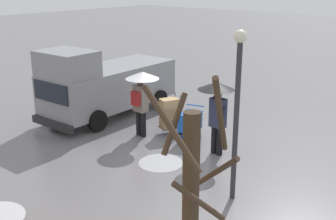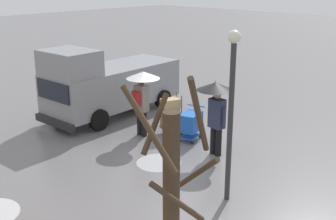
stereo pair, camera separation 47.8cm
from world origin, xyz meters
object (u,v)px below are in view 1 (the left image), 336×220
(shopping_cart_vendor, at_px, (190,122))
(street_lamp, at_px, (237,99))
(pedestrian_pink_side, at_px, (141,89))
(hand_dolly_boxes, at_px, (170,114))
(pedestrian_black_side, at_px, (217,101))
(bare_tree_near, at_px, (191,208))
(cargo_van_parked_right, at_px, (105,84))

(shopping_cart_vendor, relative_size, street_lamp, 0.26)
(pedestrian_pink_side, bearing_deg, hand_dolly_boxes, -123.71)
(pedestrian_black_side, relative_size, street_lamp, 0.56)
(pedestrian_pink_side, distance_m, street_lamp, 4.64)
(street_lamp, bearing_deg, bare_tree_near, 112.76)
(shopping_cart_vendor, xyz_separation_m, street_lamp, (-3.00, 2.22, 1.80))
(bare_tree_near, bearing_deg, hand_dolly_boxes, -46.79)
(cargo_van_parked_right, relative_size, hand_dolly_boxes, 4.13)
(shopping_cart_vendor, distance_m, street_lamp, 4.15)
(shopping_cart_vendor, xyz_separation_m, hand_dolly_boxes, (0.83, 0.02, 0.09))
(hand_dolly_boxes, distance_m, bare_tree_near, 7.77)
(shopping_cart_vendor, relative_size, hand_dolly_boxes, 0.77)
(hand_dolly_boxes, relative_size, street_lamp, 0.34)
(street_lamp, bearing_deg, hand_dolly_boxes, -29.86)
(hand_dolly_boxes, height_order, bare_tree_near, bare_tree_near)
(cargo_van_parked_right, relative_size, pedestrian_black_side, 2.53)
(shopping_cart_vendor, xyz_separation_m, pedestrian_black_side, (-1.21, 0.36, 1.02))
(hand_dolly_boxes, relative_size, bare_tree_near, 0.35)
(pedestrian_black_side, bearing_deg, hand_dolly_boxes, -9.48)
(cargo_van_parked_right, bearing_deg, pedestrian_pink_side, 165.16)
(shopping_cart_vendor, distance_m, bare_tree_near, 7.26)
(cargo_van_parked_right, height_order, hand_dolly_boxes, cargo_van_parked_right)
(hand_dolly_boxes, bearing_deg, shopping_cart_vendor, -178.92)
(bare_tree_near, xyz_separation_m, street_lamp, (1.43, -3.40, 0.57))
(hand_dolly_boxes, distance_m, pedestrian_pink_side, 1.29)
(bare_tree_near, bearing_deg, pedestrian_pink_side, -40.05)
(pedestrian_pink_side, relative_size, pedestrian_black_side, 1.00)
(pedestrian_pink_side, relative_size, street_lamp, 0.56)
(pedestrian_pink_side, bearing_deg, cargo_van_parked_right, -14.84)
(shopping_cart_vendor, bearing_deg, hand_dolly_boxes, 1.08)
(cargo_van_parked_right, height_order, shopping_cart_vendor, cargo_van_parked_right)
(cargo_van_parked_right, bearing_deg, hand_dolly_boxes, -178.12)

